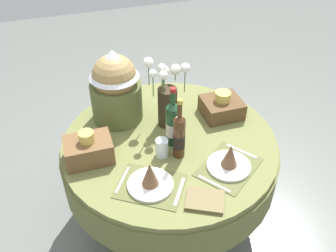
# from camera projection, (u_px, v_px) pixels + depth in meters

# --- Properties ---
(ground) EXTENTS (8.00, 8.00, 0.00)m
(ground) POSITION_uv_depth(u_px,v_px,m) (169.00, 216.00, 2.67)
(ground) COLOR slate
(dining_table) EXTENTS (1.31, 1.31, 0.72)m
(dining_table) POSITION_uv_depth(u_px,v_px,m) (170.00, 158.00, 2.31)
(dining_table) COLOR olive
(dining_table) RESTS_ON ground
(place_setting_left) EXTENTS (0.43, 0.40, 0.16)m
(place_setting_left) POSITION_uv_depth(u_px,v_px,m) (150.00, 180.00, 1.90)
(place_setting_left) COLOR brown
(place_setting_left) RESTS_ON dining_table
(place_setting_right) EXTENTS (0.43, 0.41, 0.16)m
(place_setting_right) POSITION_uv_depth(u_px,v_px,m) (229.00, 161.00, 2.01)
(place_setting_right) COLOR brown
(place_setting_right) RESTS_ON dining_table
(flower_vase) EXTENTS (0.24, 0.20, 0.44)m
(flower_vase) POSITION_uv_depth(u_px,v_px,m) (167.00, 98.00, 2.22)
(flower_vase) COLOR #332819
(flower_vase) RESTS_ON dining_table
(wine_bottle_left) EXTENTS (0.07, 0.07, 0.38)m
(wine_bottle_left) POSITION_uv_depth(u_px,v_px,m) (179.00, 136.00, 2.02)
(wine_bottle_left) COLOR #422814
(wine_bottle_left) RESTS_ON dining_table
(wine_bottle_centre) EXTENTS (0.08, 0.08, 0.38)m
(wine_bottle_centre) POSITION_uv_depth(u_px,v_px,m) (173.00, 123.00, 2.11)
(wine_bottle_centre) COLOR #194223
(wine_bottle_centre) RESTS_ON dining_table
(tumbler_mid) EXTENTS (0.07, 0.07, 0.11)m
(tumbler_mid) POSITION_uv_depth(u_px,v_px,m) (162.00, 148.00, 2.08)
(tumbler_mid) COLOR silver
(tumbler_mid) RESTS_ON dining_table
(book_on_table) EXTENTS (0.23, 0.22, 0.02)m
(book_on_table) POSITION_uv_depth(u_px,v_px,m) (205.00, 200.00, 1.84)
(book_on_table) COLOR brown
(book_on_table) RESTS_ON dining_table
(gift_tub_back_left) EXTENTS (0.32, 0.32, 0.47)m
(gift_tub_back_left) POSITION_uv_depth(u_px,v_px,m) (115.00, 84.00, 2.24)
(gift_tub_back_left) COLOR #566033
(gift_tub_back_left) RESTS_ON dining_table
(woven_basket_side_left) EXTENTS (0.26, 0.19, 0.19)m
(woven_basket_side_left) POSITION_uv_depth(u_px,v_px,m) (89.00, 149.00, 2.04)
(woven_basket_side_left) COLOR brown
(woven_basket_side_left) RESTS_ON dining_table
(woven_basket_side_right) EXTENTS (0.24, 0.22, 0.17)m
(woven_basket_side_right) POSITION_uv_depth(u_px,v_px,m) (222.00, 106.00, 2.38)
(woven_basket_side_right) COLOR brown
(woven_basket_side_right) RESTS_ON dining_table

